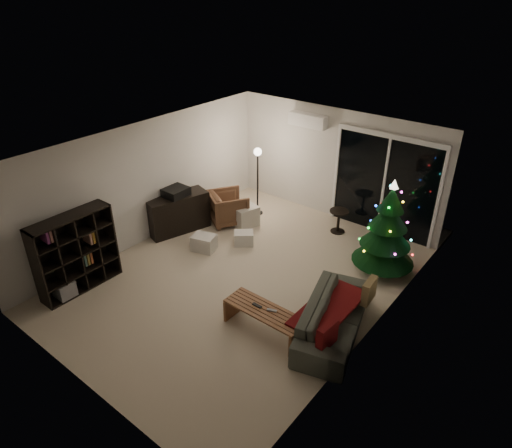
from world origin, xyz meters
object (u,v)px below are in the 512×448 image
(armchair, at_px, (228,208))
(sofa, at_px, (334,317))
(bookshelf, at_px, (70,250))
(coffee_table, at_px, (265,320))
(media_cabinet, at_px, (178,213))
(christmas_tree, at_px, (387,227))

(armchair, xyz_separation_m, sofa, (3.69, -1.72, -0.07))
(bookshelf, xyz_separation_m, coffee_table, (3.45, 1.11, -0.51))
(armchair, bearing_deg, media_cabinet, 88.83)
(armchair, distance_m, sofa, 4.07)
(media_cabinet, relative_size, christmas_tree, 0.71)
(coffee_table, bearing_deg, media_cabinet, 158.27)
(armchair, height_order, sofa, armchair)
(bookshelf, distance_m, christmas_tree, 5.66)
(media_cabinet, height_order, christmas_tree, christmas_tree)
(media_cabinet, distance_m, armchair, 1.13)
(coffee_table, xyz_separation_m, christmas_tree, (0.71, 2.73, 0.72))
(armchair, height_order, coffee_table, armchair)
(media_cabinet, bearing_deg, coffee_table, -5.65)
(bookshelf, bearing_deg, sofa, 47.08)
(bookshelf, distance_m, armchair, 3.55)
(sofa, relative_size, coffee_table, 1.52)
(bookshelf, relative_size, armchair, 1.80)
(sofa, bearing_deg, bookshelf, 96.17)
(media_cabinet, height_order, coffee_table, media_cabinet)
(sofa, xyz_separation_m, coffee_table, (-0.85, -0.65, -0.09))
(media_cabinet, xyz_separation_m, sofa, (4.30, -0.76, -0.12))
(bookshelf, bearing_deg, coffee_table, 42.71)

